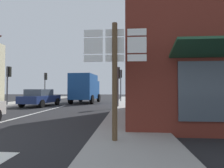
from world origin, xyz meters
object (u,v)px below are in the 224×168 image
at_px(traffic_light_far_right, 121,78).
at_px(traffic_light_near_right, 118,78).
at_px(traffic_light_far_left, 45,80).
at_px(delivery_truck, 85,88).
at_px(sedan_far, 40,97).
at_px(traffic_light_near_left, 8,77).
at_px(route_sign_post, 115,68).

bearing_deg(traffic_light_far_right, traffic_light_near_right, -90.00).
bearing_deg(traffic_light_far_left, delivery_truck, -27.68).
bearing_deg(sedan_far, traffic_light_far_right, 40.28).
height_order(sedan_far, traffic_light_near_left, traffic_light_near_left).
bearing_deg(delivery_truck, traffic_light_near_right, -53.96).
xyz_separation_m(traffic_light_near_right, traffic_light_far_left, (-9.72, 8.33, 0.29)).
distance_m(sedan_far, traffic_light_near_right, 7.09).
xyz_separation_m(sedan_far, traffic_light_near_left, (-2.90, -0.10, 1.81)).
height_order(sedan_far, traffic_light_near_right, traffic_light_near_right).
height_order(traffic_light_far_right, traffic_light_far_left, traffic_light_far_right).
relative_size(traffic_light_far_right, traffic_light_far_left, 1.04).
height_order(traffic_light_near_left, traffic_light_far_left, traffic_light_far_left).
bearing_deg(traffic_light_near_left, traffic_light_near_right, -5.75).
bearing_deg(traffic_light_far_left, traffic_light_near_left, -90.00).
relative_size(traffic_light_near_right, traffic_light_far_left, 0.89).
height_order(delivery_truck, traffic_light_far_left, traffic_light_far_left).
xyz_separation_m(traffic_light_far_right, traffic_light_near_right, (0.00, -6.86, -0.40)).
distance_m(sedan_far, route_sign_post, 12.90).
bearing_deg(traffic_light_far_left, traffic_light_near_right, -40.63).
height_order(sedan_far, traffic_light_far_right, traffic_light_far_right).
bearing_deg(traffic_light_near_left, traffic_light_far_left, 90.00).
relative_size(delivery_truck, traffic_light_near_left, 1.47).
bearing_deg(traffic_light_near_right, delivery_truck, 126.04).
relative_size(traffic_light_far_right, traffic_light_near_right, 1.17).
bearing_deg(traffic_light_near_left, traffic_light_far_right, 31.17).
xyz_separation_m(traffic_light_far_right, traffic_light_near_left, (-9.72, -5.88, -0.19)).
relative_size(route_sign_post, traffic_light_far_right, 0.86).
distance_m(delivery_truck, traffic_light_far_left, 6.74).
bearing_deg(sedan_far, traffic_light_near_left, -178.09).
bearing_deg(route_sign_post, traffic_light_far_right, 91.32).
bearing_deg(traffic_light_near_right, route_sign_post, -87.74).
xyz_separation_m(route_sign_post, traffic_light_far_right, (-0.38, 16.42, 0.76)).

